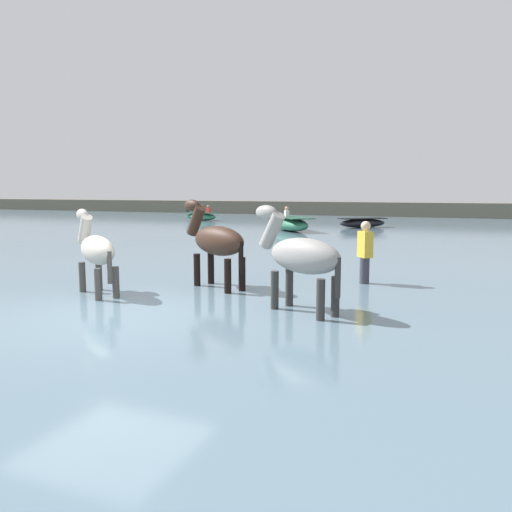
{
  "coord_description": "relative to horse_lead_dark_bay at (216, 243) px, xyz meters",
  "views": [
    {
      "loc": [
        5.0,
        -6.26,
        2.26
      ],
      "look_at": [
        0.86,
        3.89,
        0.83
      ],
      "focal_mm": 35.54,
      "sensor_mm": 36.0,
      "label": 1
    }
  ],
  "objects": [
    {
      "name": "horse_flank_pinto",
      "position": [
        -1.76,
        -1.42,
        -0.1
      ],
      "size": [
        1.63,
        1.2,
        1.9
      ],
      "color": "beige",
      "rests_on": "ground"
    },
    {
      "name": "ground_plane",
      "position": [
        -0.52,
        -2.64,
        -1.22
      ],
      "size": [
        120.0,
        120.0,
        0.0
      ],
      "primitive_type": "plane",
      "color": "gray"
    },
    {
      "name": "water_surface",
      "position": [
        -0.52,
        7.36,
        -1.06
      ],
      "size": [
        90.0,
        90.0,
        0.33
      ],
      "primitive_type": "cube",
      "color": "slate",
      "rests_on": "ground"
    },
    {
      "name": "boat_distant_west",
      "position": [
        -3.18,
        14.18,
        -0.55
      ],
      "size": [
        3.27,
        3.7,
        1.15
      ],
      "color": "#337556",
      "rests_on": "water_surface"
    },
    {
      "name": "horse_lead_dark_bay",
      "position": [
        0.0,
        0.0,
        0.0
      ],
      "size": [
        1.84,
        1.16,
        2.07
      ],
      "color": "#382319",
      "rests_on": "ground"
    },
    {
      "name": "far_shoreline",
      "position": [
        -0.52,
        30.27,
        -0.54
      ],
      "size": [
        80.0,
        2.4,
        1.37
      ],
      "primitive_type": "cube",
      "color": "#605B4C",
      "rests_on": "ground"
    },
    {
      "name": "boat_mid_channel",
      "position": [
        -0.31,
        17.47,
        -0.64
      ],
      "size": [
        2.51,
        2.32,
        0.5
      ],
      "color": "black",
      "rests_on": "water_surface"
    },
    {
      "name": "boat_far_inshore",
      "position": [
        -11.07,
        19.88,
        -0.62
      ],
      "size": [
        2.54,
        1.4,
        1.0
      ],
      "color": "#337556",
      "rests_on": "water_surface"
    },
    {
      "name": "horse_trailing_grey",
      "position": [
        2.15,
        -1.31,
        -0.03
      ],
      "size": [
        1.79,
        1.12,
        2.01
      ],
      "color": "gray",
      "rests_on": "ground"
    },
    {
      "name": "person_onlooker_right",
      "position": [
        2.65,
        1.57,
        -0.36
      ],
      "size": [
        0.36,
        0.37,
        1.63
      ],
      "color": "#383842",
      "rests_on": "ground"
    }
  ]
}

